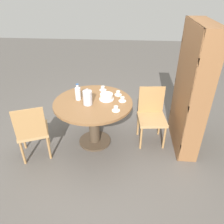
{
  "coord_description": "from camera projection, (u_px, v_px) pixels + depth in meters",
  "views": [
    {
      "loc": [
        2.78,
        0.51,
        2.29
      ],
      "look_at": [
        0.0,
        0.28,
        0.58
      ],
      "focal_mm": 35.0,
      "sensor_mm": 36.0,
      "label": 1
    }
  ],
  "objects": [
    {
      "name": "dining_table",
      "position": [
        94.0,
        112.0,
        3.3
      ],
      "size": [
        1.17,
        1.17,
        0.75
      ],
      "color": "#473828",
      "rests_on": "ground_plane"
    },
    {
      "name": "ground_plane",
      "position": [
        95.0,
        141.0,
        3.6
      ],
      "size": [
        14.0,
        14.0,
        0.0
      ],
      "primitive_type": "plane",
      "color": "#56514C"
    },
    {
      "name": "chair_a",
      "position": [
        152.0,
        115.0,
        3.42
      ],
      "size": [
        0.46,
        0.46,
        0.89
      ],
      "rotation": [
        0.0,
        0.0,
        1.67
      ],
      "color": "#A87A47",
      "rests_on": "ground_plane"
    },
    {
      "name": "chair_b",
      "position": [
        32.0,
        130.0,
        3.06
      ],
      "size": [
        0.55,
        0.55,
        0.89
      ],
      "rotation": [
        0.0,
        0.0,
        5.1
      ],
      "color": "#A87A47",
      "rests_on": "ground_plane"
    },
    {
      "name": "cup_a",
      "position": [
        116.0,
        109.0,
        2.97
      ],
      "size": [
        0.11,
        0.11,
        0.07
      ],
      "color": "silver",
      "rests_on": "dining_table"
    },
    {
      "name": "water_bottle",
      "position": [
        78.0,
        93.0,
        3.21
      ],
      "size": [
        0.08,
        0.08,
        0.25
      ],
      "color": "silver",
      "rests_on": "dining_table"
    },
    {
      "name": "cake_main",
      "position": [
        106.0,
        97.0,
        3.25
      ],
      "size": [
        0.22,
        0.22,
        0.09
      ],
      "color": "silver",
      "rests_on": "dining_table"
    },
    {
      "name": "cup_c",
      "position": [
        118.0,
        93.0,
        3.38
      ],
      "size": [
        0.11,
        0.11,
        0.07
      ],
      "color": "silver",
      "rests_on": "dining_table"
    },
    {
      "name": "cup_b",
      "position": [
        103.0,
        89.0,
        3.52
      ],
      "size": [
        0.11,
        0.11,
        0.07
      ],
      "color": "silver",
      "rests_on": "dining_table"
    },
    {
      "name": "bookshelf",
      "position": [
        189.0,
        94.0,
        3.14
      ],
      "size": [
        0.94,
        0.28,
        1.85
      ],
      "rotation": [
        0.0,
        0.0,
        3.14
      ],
      "color": "brown",
      "rests_on": "ground_plane"
    },
    {
      "name": "cup_d",
      "position": [
        122.0,
        100.0,
        3.21
      ],
      "size": [
        0.11,
        0.11,
        0.07
      ],
      "color": "silver",
      "rests_on": "dining_table"
    },
    {
      "name": "coffee_pot",
      "position": [
        88.0,
        97.0,
        3.08
      ],
      "size": [
        0.13,
        0.13,
        0.25
      ],
      "color": "silver",
      "rests_on": "dining_table"
    }
  ]
}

